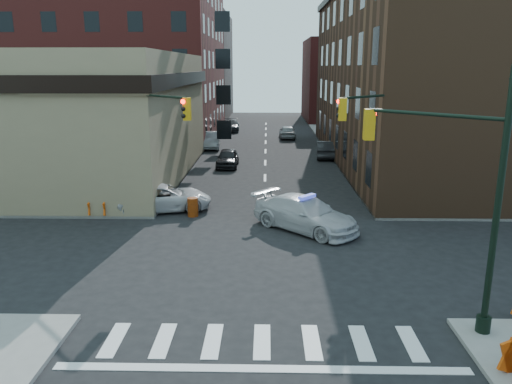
{
  "coord_description": "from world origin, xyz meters",
  "views": [
    {
      "loc": [
        0.11,
        -20.3,
        8.09
      ],
      "look_at": [
        -0.39,
        2.99,
        2.2
      ],
      "focal_mm": 35.0,
      "sensor_mm": 36.0,
      "label": 1
    }
  ],
  "objects_px": {
    "pedestrian_a": "(148,190)",
    "barrel_bank": "(193,207)",
    "pickup": "(164,198)",
    "pedestrian_b": "(65,198)",
    "police_car": "(305,214)",
    "parked_car_enear": "(326,149)",
    "parked_car_wnear": "(227,158)",
    "barrel_road": "(306,217)",
    "barricade_nw_a": "(98,208)",
    "parked_car_wfar": "(211,140)"
  },
  "relations": [
    {
      "from": "police_car",
      "to": "barricade_nw_a",
      "type": "bearing_deg",
      "value": 123.39
    },
    {
      "from": "barrel_bank",
      "to": "pickup",
      "type": "bearing_deg",
      "value": 148.48
    },
    {
      "from": "police_car",
      "to": "parked_car_wfar",
      "type": "relative_size",
      "value": 1.17
    },
    {
      "from": "police_car",
      "to": "barricade_nw_a",
      "type": "height_order",
      "value": "police_car"
    },
    {
      "from": "parked_car_wnear",
      "to": "barricade_nw_a",
      "type": "height_order",
      "value": "parked_car_wnear"
    },
    {
      "from": "pickup",
      "to": "pedestrian_b",
      "type": "xyz_separation_m",
      "value": [
        -5.19,
        -1.27,
        0.26
      ]
    },
    {
      "from": "parked_car_enear",
      "to": "barricade_nw_a",
      "type": "relative_size",
      "value": 4.17
    },
    {
      "from": "pickup",
      "to": "barrel_bank",
      "type": "relative_size",
      "value": 5.2
    },
    {
      "from": "pickup",
      "to": "pedestrian_b",
      "type": "height_order",
      "value": "pedestrian_b"
    },
    {
      "from": "pedestrian_a",
      "to": "pedestrian_b",
      "type": "relative_size",
      "value": 0.97
    },
    {
      "from": "parked_car_wfar",
      "to": "barrel_bank",
      "type": "relative_size",
      "value": 4.74
    },
    {
      "from": "parked_car_wnear",
      "to": "pedestrian_a",
      "type": "xyz_separation_m",
      "value": [
        -3.74,
        -12.16,
        0.26
      ]
    },
    {
      "from": "police_car",
      "to": "parked_car_wfar",
      "type": "xyz_separation_m",
      "value": [
        -7.58,
        25.92,
        -0.03
      ]
    },
    {
      "from": "pedestrian_b",
      "to": "barricade_nw_a",
      "type": "bearing_deg",
      "value": -21.05
    },
    {
      "from": "parked_car_enear",
      "to": "pedestrian_b",
      "type": "relative_size",
      "value": 2.7
    },
    {
      "from": "pedestrian_b",
      "to": "barrel_bank",
      "type": "xyz_separation_m",
      "value": [
        7.03,
        0.14,
        -0.49
      ]
    },
    {
      "from": "parked_car_wnear",
      "to": "parked_car_enear",
      "type": "relative_size",
      "value": 0.92
    },
    {
      "from": "police_car",
      "to": "barrel_bank",
      "type": "relative_size",
      "value": 5.55
    },
    {
      "from": "police_car",
      "to": "parked_car_enear",
      "type": "xyz_separation_m",
      "value": [
        3.42,
        20.71,
        -0.07
      ]
    },
    {
      "from": "pickup",
      "to": "parked_car_wnear",
      "type": "distance_m",
      "value": 13.24
    },
    {
      "from": "police_car",
      "to": "parked_car_enear",
      "type": "relative_size",
      "value": 1.24
    },
    {
      "from": "parked_car_enear",
      "to": "pedestrian_b",
      "type": "xyz_separation_m",
      "value": [
        -16.49,
        -18.61,
        0.25
      ]
    },
    {
      "from": "pickup",
      "to": "pedestrian_b",
      "type": "distance_m",
      "value": 5.35
    },
    {
      "from": "pickup",
      "to": "barricade_nw_a",
      "type": "height_order",
      "value": "pickup"
    },
    {
      "from": "pickup",
      "to": "pedestrian_a",
      "type": "distance_m",
      "value": 1.35
    },
    {
      "from": "pedestrian_b",
      "to": "barrel_bank",
      "type": "relative_size",
      "value": 1.66
    },
    {
      "from": "pickup",
      "to": "parked_car_wnear",
      "type": "xyz_separation_m",
      "value": [
        2.68,
        12.97,
        -0.03
      ]
    },
    {
      "from": "barrel_bank",
      "to": "police_car",
      "type": "bearing_deg",
      "value": -20.34
    },
    {
      "from": "barrel_bank",
      "to": "parked_car_enear",
      "type": "bearing_deg",
      "value": 62.88
    },
    {
      "from": "police_car",
      "to": "pedestrian_b",
      "type": "relative_size",
      "value": 3.35
    },
    {
      "from": "parked_car_wnear",
      "to": "pedestrian_a",
      "type": "height_order",
      "value": "pedestrian_a"
    },
    {
      "from": "pedestrian_a",
      "to": "barrel_bank",
      "type": "distance_m",
      "value": 3.52
    },
    {
      "from": "pedestrian_b",
      "to": "police_car",
      "type": "bearing_deg",
      "value": -21.23
    },
    {
      "from": "pedestrian_b",
      "to": "pedestrian_a",
      "type": "bearing_deg",
      "value": 14.58
    },
    {
      "from": "parked_car_wfar",
      "to": "parked_car_enear",
      "type": "xyz_separation_m",
      "value": [
        11.0,
        -5.21,
        -0.05
      ]
    },
    {
      "from": "pedestrian_a",
      "to": "barrel_road",
      "type": "distance_m",
      "value": 9.72
    },
    {
      "from": "barrel_bank",
      "to": "barricade_nw_a",
      "type": "distance_m",
      "value": 5.14
    },
    {
      "from": "parked_car_wfar",
      "to": "barricade_nw_a",
      "type": "distance_m",
      "value": 24.39
    },
    {
      "from": "parked_car_wnear",
      "to": "parked_car_enear",
      "type": "height_order",
      "value": "parked_car_enear"
    },
    {
      "from": "barrel_bank",
      "to": "parked_car_wfar",
      "type": "bearing_deg",
      "value": 93.72
    },
    {
      "from": "pickup",
      "to": "barricade_nw_a",
      "type": "relative_size",
      "value": 4.86
    },
    {
      "from": "parked_car_wnear",
      "to": "barrel_road",
      "type": "distance_m",
      "value": 16.58
    },
    {
      "from": "parked_car_wfar",
      "to": "barrel_road",
      "type": "xyz_separation_m",
      "value": [
        7.68,
        -25.29,
        -0.33
      ]
    },
    {
      "from": "barrel_road",
      "to": "parked_car_wfar",
      "type": "bearing_deg",
      "value": 106.88
    },
    {
      "from": "police_car",
      "to": "parked_car_wfar",
      "type": "distance_m",
      "value": 27.01
    },
    {
      "from": "police_car",
      "to": "barrel_bank",
      "type": "xyz_separation_m",
      "value": [
        -6.04,
        2.24,
        -0.32
      ]
    },
    {
      "from": "parked_car_enear",
      "to": "barrel_bank",
      "type": "height_order",
      "value": "parked_car_enear"
    },
    {
      "from": "parked_car_enear",
      "to": "barrel_bank",
      "type": "xyz_separation_m",
      "value": [
        -9.46,
        -18.47,
        -0.25
      ]
    },
    {
      "from": "parked_car_enear",
      "to": "barricade_nw_a",
      "type": "xyz_separation_m",
      "value": [
        -14.58,
        -18.91,
        -0.2
      ]
    },
    {
      "from": "parked_car_enear",
      "to": "barrel_road",
      "type": "distance_m",
      "value": 20.36
    }
  ]
}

